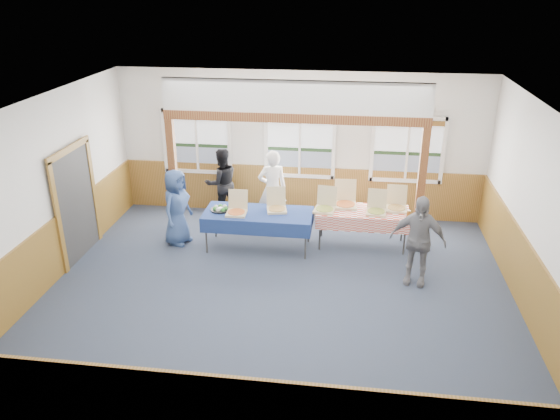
# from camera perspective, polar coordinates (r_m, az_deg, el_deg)

# --- Properties ---
(floor) EXTENTS (8.00, 8.00, 0.00)m
(floor) POSITION_cam_1_polar(r_m,az_deg,el_deg) (9.43, -0.18, -8.62)
(floor) COLOR #262F3D
(floor) RESTS_ON ground
(ceiling) EXTENTS (8.00, 8.00, 0.00)m
(ceiling) POSITION_cam_1_polar(r_m,az_deg,el_deg) (8.21, -0.21, 10.73)
(ceiling) COLOR white
(ceiling) RESTS_ON wall_back
(wall_back) EXTENTS (8.00, 0.00, 8.00)m
(wall_back) POSITION_cam_1_polar(r_m,az_deg,el_deg) (11.98, 2.09, 6.80)
(wall_back) COLOR silver
(wall_back) RESTS_ON floor
(wall_front) EXTENTS (8.00, 0.00, 8.00)m
(wall_front) POSITION_cam_1_polar(r_m,az_deg,el_deg) (5.68, -5.14, -13.28)
(wall_front) COLOR silver
(wall_front) RESTS_ON floor
(wall_left) EXTENTS (0.00, 8.00, 8.00)m
(wall_left) POSITION_cam_1_polar(r_m,az_deg,el_deg) (10.02, -23.50, 1.52)
(wall_left) COLOR silver
(wall_left) RESTS_ON floor
(wall_right) EXTENTS (0.00, 8.00, 8.00)m
(wall_right) POSITION_cam_1_polar(r_m,az_deg,el_deg) (9.10, 25.61, -0.95)
(wall_right) COLOR silver
(wall_right) RESTS_ON floor
(wainscot_back) EXTENTS (7.98, 0.05, 1.10)m
(wainscot_back) POSITION_cam_1_polar(r_m,az_deg,el_deg) (12.29, 2.01, 2.07)
(wainscot_back) COLOR brown
(wainscot_back) RESTS_ON floor
(wainscot_front) EXTENTS (7.98, 0.05, 1.10)m
(wainscot_front) POSITION_cam_1_polar(r_m,az_deg,el_deg) (6.38, -4.73, -20.77)
(wainscot_front) COLOR brown
(wainscot_front) RESTS_ON floor
(wainscot_left) EXTENTS (0.05, 6.98, 1.10)m
(wainscot_left) POSITION_cam_1_polar(r_m,az_deg,el_deg) (10.41, -22.48, -3.86)
(wainscot_left) COLOR brown
(wainscot_left) RESTS_ON floor
(wainscot_right) EXTENTS (0.05, 6.98, 1.10)m
(wainscot_right) POSITION_cam_1_polar(r_m,az_deg,el_deg) (9.53, 24.39, -6.72)
(wainscot_right) COLOR brown
(wainscot_right) RESTS_ON floor
(cased_opening) EXTENTS (0.06, 1.30, 2.10)m
(cased_opening) POSITION_cam_1_polar(r_m,az_deg,el_deg) (10.91, -20.58, 0.57)
(cased_opening) COLOR #313131
(cased_opening) RESTS_ON wall_left
(window_left) EXTENTS (1.56, 0.10, 1.46)m
(window_left) POSITION_cam_1_polar(r_m,az_deg,el_deg) (12.34, -8.70, 7.42)
(window_left) COLOR white
(window_left) RESTS_ON wall_back
(window_mid) EXTENTS (1.56, 0.10, 1.46)m
(window_mid) POSITION_cam_1_polar(r_m,az_deg,el_deg) (11.92, 2.08, 7.11)
(window_mid) COLOR white
(window_mid) RESTS_ON wall_back
(window_right) EXTENTS (1.56, 0.10, 1.46)m
(window_right) POSITION_cam_1_polar(r_m,az_deg,el_deg) (11.93, 13.21, 6.52)
(window_right) COLOR white
(window_right) RESTS_ON wall_back
(post_left) EXTENTS (0.15, 0.15, 2.40)m
(post_left) POSITION_cam_1_polar(r_m,az_deg,el_deg) (11.49, -11.07, 3.56)
(post_left) COLOR #602915
(post_left) RESTS_ON floor
(post_right) EXTENTS (0.15, 0.15, 2.40)m
(post_right) POSITION_cam_1_polar(r_m,az_deg,el_deg) (11.00, 14.50, 2.36)
(post_right) COLOR #602915
(post_right) RESTS_ON floor
(cross_beam) EXTENTS (5.15, 0.18, 0.18)m
(cross_beam) POSITION_cam_1_polar(r_m,az_deg,el_deg) (10.60, 1.51, 9.62)
(cross_beam) COLOR #602915
(cross_beam) RESTS_ON post_left
(table_left) EXTENTS (2.26, 1.42, 0.76)m
(table_left) POSITION_cam_1_polar(r_m,az_deg,el_deg) (10.63, -2.29, -0.49)
(table_left) COLOR #313131
(table_left) RESTS_ON floor
(table_right) EXTENTS (1.89, 1.01, 0.76)m
(table_right) POSITION_cam_1_polar(r_m,az_deg,el_deg) (10.84, 8.65, -0.32)
(table_right) COLOR #313131
(table_right) RESTS_ON floor
(pizza_box_a) EXTENTS (0.39, 0.47, 0.41)m
(pizza_box_a) POSITION_cam_1_polar(r_m,az_deg,el_deg) (10.56, -4.55, -0.04)
(pizza_box_a) COLOR tan
(pizza_box_a) RESTS_ON table_left
(pizza_box_b) EXTENTS (0.46, 0.53, 0.41)m
(pizza_box_b) POSITION_cam_1_polar(r_m,az_deg,el_deg) (10.68, -0.35, 0.32)
(pizza_box_b) COLOR tan
(pizza_box_b) RESTS_ON table_left
(pizza_box_c) EXTENTS (0.46, 0.53, 0.43)m
(pizza_box_c) POSITION_cam_1_polar(r_m,az_deg,el_deg) (10.71, 4.71, 0.29)
(pizza_box_c) COLOR tan
(pizza_box_c) RESTS_ON table_right
(pizza_box_d) EXTENTS (0.46, 0.55, 0.47)m
(pizza_box_d) POSITION_cam_1_polar(r_m,az_deg,el_deg) (10.96, 6.84, 0.79)
(pizza_box_d) COLOR tan
(pizza_box_d) RESTS_ON table_right
(pizza_box_e) EXTENTS (0.41, 0.49, 0.41)m
(pizza_box_e) POSITION_cam_1_polar(r_m,az_deg,el_deg) (10.73, 10.04, 0.05)
(pizza_box_e) COLOR tan
(pizza_box_e) RESTS_ON table_right
(pizza_box_f) EXTENTS (0.41, 0.49, 0.43)m
(pizza_box_f) POSITION_cam_1_polar(r_m,az_deg,el_deg) (10.96, 12.08, 0.39)
(pizza_box_f) COLOR tan
(pizza_box_f) RESTS_ON table_right
(veggie_tray) EXTENTS (0.39, 0.39, 0.09)m
(veggie_tray) POSITION_cam_1_polar(r_m,az_deg,el_deg) (10.75, -6.24, 0.12)
(veggie_tray) COLOR black
(veggie_tray) RESTS_ON table_left
(drink_glass) EXTENTS (0.07, 0.07, 0.15)m
(drink_glass) POSITION_cam_1_polar(r_m,az_deg,el_deg) (10.62, 13.28, -0.43)
(drink_glass) COLOR #985619
(drink_glass) RESTS_ON table_right
(woman_white) EXTENTS (0.71, 0.58, 1.69)m
(woman_white) POSITION_cam_1_polar(r_m,az_deg,el_deg) (11.56, -0.81, 2.23)
(woman_white) COLOR white
(woman_white) RESTS_ON floor
(woman_black) EXTENTS (0.96, 0.90, 1.56)m
(woman_black) POSITION_cam_1_polar(r_m,az_deg,el_deg) (12.13, -6.11, 2.83)
(woman_black) COLOR black
(woman_black) RESTS_ON floor
(man_blue) EXTENTS (0.69, 0.87, 1.55)m
(man_blue) POSITION_cam_1_polar(r_m,az_deg,el_deg) (10.99, -10.74, 0.30)
(man_blue) COLOR #334C80
(man_blue) RESTS_ON floor
(person_grey) EXTENTS (1.02, 0.61, 1.63)m
(person_grey) POSITION_cam_1_polar(r_m,az_deg,el_deg) (9.64, 14.20, -3.11)
(person_grey) COLOR slate
(person_grey) RESTS_ON floor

